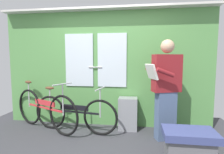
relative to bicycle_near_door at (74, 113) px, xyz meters
name	(u,v)px	position (x,y,z in m)	size (l,w,h in m)	color
train_door_wall	(105,66)	(0.53, 0.48, 0.90)	(4.34, 0.28, 2.43)	#56934C
bicycle_near_door	(74,113)	(0.00, 0.00, 0.00)	(1.74, 0.47, 0.89)	black
bicycle_leaning_behind	(45,110)	(-0.62, 0.04, 0.04)	(1.68, 0.85, 0.97)	black
passenger_reading_newspaper	(166,88)	(1.70, -0.09, 0.56)	(0.63, 0.57, 1.74)	slate
trash_bin_by_wall	(128,114)	(1.03, 0.26, -0.04)	(0.37, 0.28, 0.65)	gray
bench_seat_corner	(189,145)	(1.92, -0.77, -0.12)	(0.70, 0.44, 0.45)	#3D477F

